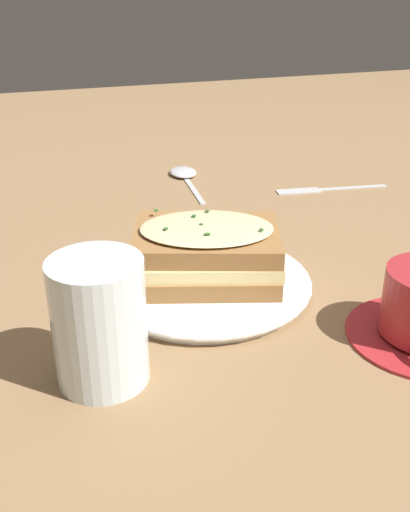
{
  "coord_description": "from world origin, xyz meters",
  "views": [
    {
      "loc": [
        -0.2,
        -0.56,
        0.32
      ],
      "look_at": [
        -0.02,
        -0.02,
        0.04
      ],
      "focal_mm": 42.0,
      "sensor_mm": 36.0,
      "label": 1
    }
  ],
  "objects": [
    {
      "name": "sandwich",
      "position": [
        -0.01,
        -0.02,
        0.04
      ],
      "size": [
        0.18,
        0.16,
        0.06
      ],
      "rotation": [
        0.0,
        0.0,
        2.84
      ],
      "color": "olive",
      "rests_on": "dinner_plate"
    },
    {
      "name": "ground_plane",
      "position": [
        0.0,
        0.0,
        0.0
      ],
      "size": [
        2.4,
        2.4,
        0.0
      ],
      "primitive_type": "plane",
      "color": "olive"
    },
    {
      "name": "dinner_plate",
      "position": [
        -0.02,
        -0.02,
        0.01
      ],
      "size": [
        0.23,
        0.23,
        0.01
      ],
      "color": "white",
      "rests_on": "ground_plane"
    },
    {
      "name": "water_glass",
      "position": [
        -0.15,
        -0.14,
        0.06
      ],
      "size": [
        0.08,
        0.08,
        0.11
      ],
      "primitive_type": "cylinder",
      "color": "silver",
      "rests_on": "ground_plane"
    },
    {
      "name": "spoon",
      "position": [
        0.07,
        0.35,
        0.0
      ],
      "size": [
        0.05,
        0.17,
        0.01
      ],
      "rotation": [
        0.0,
        0.0,
        6.21
      ],
      "color": "silver",
      "rests_on": "ground_plane"
    },
    {
      "name": "fork",
      "position": [
        0.25,
        0.22,
        0.0
      ],
      "size": [
        0.18,
        0.04,
        0.0
      ],
      "rotation": [
        0.0,
        0.0,
        1.43
      ],
      "color": "silver",
      "rests_on": "ground_plane"
    }
  ]
}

